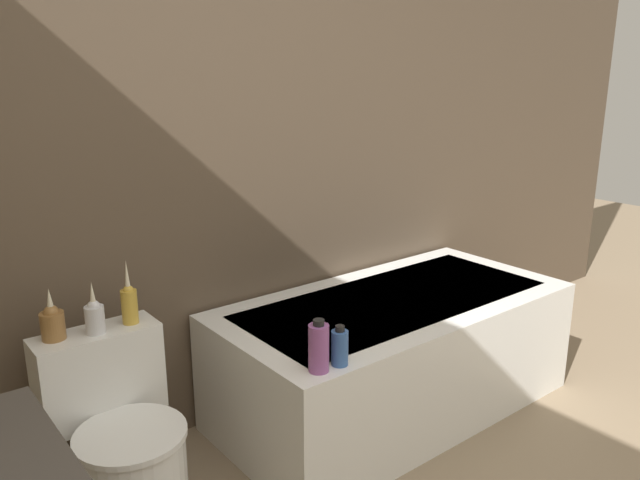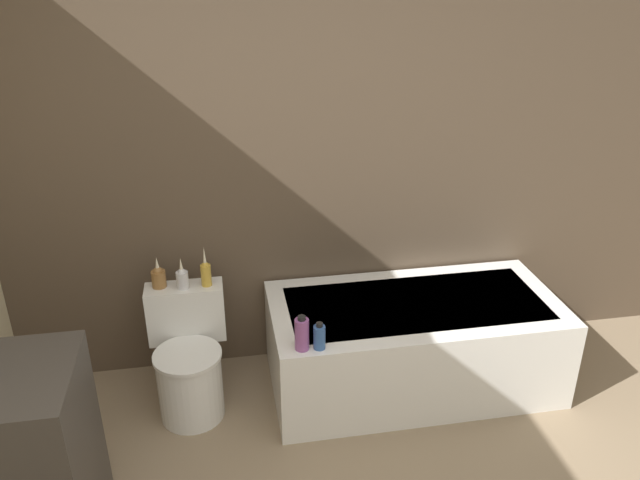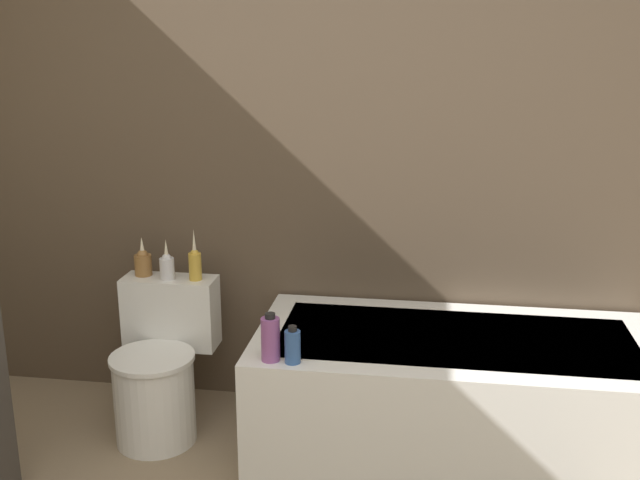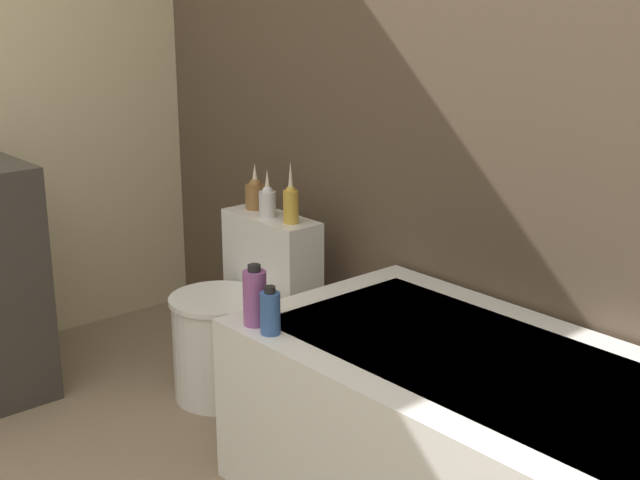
# 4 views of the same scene
# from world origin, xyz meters

# --- Properties ---
(wall_back_tiled) EXTENTS (6.40, 0.06, 2.60)m
(wall_back_tiled) POSITION_xyz_m (0.00, 2.12, 1.30)
(wall_back_tiled) COLOR brown
(wall_back_tiled) RESTS_ON ground_plane
(bathtub) EXTENTS (1.62, 0.80, 0.54)m
(bathtub) POSITION_xyz_m (0.73, 1.68, 0.27)
(bathtub) COLOR white
(bathtub) RESTS_ON ground
(toilet) EXTENTS (0.42, 0.52, 0.66)m
(toilet) POSITION_xyz_m (-0.54, 1.69, 0.30)
(toilet) COLOR white
(toilet) RESTS_ON ground
(vase_gold) EXTENTS (0.08, 0.08, 0.18)m
(vase_gold) POSITION_xyz_m (-0.67, 1.88, 0.73)
(vase_gold) COLOR olive
(vase_gold) RESTS_ON toilet
(vase_silver) EXTENTS (0.07, 0.07, 0.18)m
(vase_silver) POSITION_xyz_m (-0.54, 1.85, 0.73)
(vase_silver) COLOR silver
(vase_silver) RESTS_ON toilet
(vase_bronze) EXTENTS (0.06, 0.06, 0.23)m
(vase_bronze) POSITION_xyz_m (-0.41, 1.86, 0.74)
(vase_bronze) COLOR gold
(vase_bronze) RESTS_ON toilet
(shampoo_bottle_tall) EXTENTS (0.07, 0.07, 0.19)m
(shampoo_bottle_tall) POSITION_xyz_m (0.03, 1.35, 0.62)
(shampoo_bottle_tall) COLOR #8C4C8C
(shampoo_bottle_tall) RESTS_ON bathtub
(shampoo_bottle_short) EXTENTS (0.06, 0.06, 0.15)m
(shampoo_bottle_short) POSITION_xyz_m (0.12, 1.34, 0.60)
(shampoo_bottle_short) COLOR #335999
(shampoo_bottle_short) RESTS_ON bathtub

